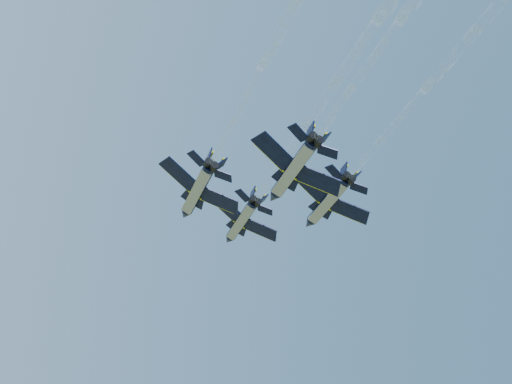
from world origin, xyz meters
TOP-DOWN VIEW (x-y plane):
  - jet_lead at (6.88, 8.90)m, footprint 9.44×14.98m
  - jet_left at (-7.67, -0.94)m, footprint 9.44×14.98m
  - jet_right at (9.08, -7.27)m, footprint 9.44×14.98m
  - jet_slot at (-4.07, -15.14)m, footprint 9.44×14.98m

SIDE VIEW (x-z plane):
  - jet_lead at x=6.88m, z-range 94.39..101.00m
  - jet_left at x=-7.67m, z-range 94.39..101.00m
  - jet_right at x=9.08m, z-range 94.39..101.00m
  - jet_slot at x=-4.07m, z-range 94.39..101.00m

